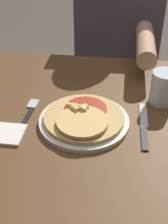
% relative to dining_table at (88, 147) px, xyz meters
% --- Properties ---
extents(dining_table, '(1.13, 0.83, 0.76)m').
position_rel_dining_table_xyz_m(dining_table, '(0.00, 0.00, 0.00)').
color(dining_table, brown).
rests_on(dining_table, ground_plane).
extents(plate, '(0.26, 0.26, 0.01)m').
position_rel_dining_table_xyz_m(plate, '(-0.01, -0.03, 0.13)').
color(plate, silver).
rests_on(plate, dining_table).
extents(pizza, '(0.23, 0.23, 0.04)m').
position_rel_dining_table_xyz_m(pizza, '(-0.01, -0.03, 0.14)').
color(pizza, tan).
rests_on(pizza, plate).
extents(fork, '(0.03, 0.18, 0.00)m').
position_rel_dining_table_xyz_m(fork, '(-0.18, -0.00, 0.12)').
color(fork, black).
rests_on(fork, dining_table).
extents(knife, '(0.03, 0.22, 0.00)m').
position_rel_dining_table_xyz_m(knife, '(0.16, -0.02, 0.12)').
color(knife, black).
rests_on(knife, dining_table).
extents(drinking_glass, '(0.08, 0.08, 0.11)m').
position_rel_dining_table_xyz_m(drinking_glass, '(0.22, 0.12, 0.17)').
color(drinking_glass, silver).
rests_on(drinking_glass, dining_table).
extents(napkin, '(0.13, 0.09, 0.01)m').
position_rel_dining_table_xyz_m(napkin, '(-0.23, -0.11, 0.12)').
color(napkin, silver).
rests_on(napkin, dining_table).
extents(person_diner, '(0.37, 0.52, 1.18)m').
position_rel_dining_table_xyz_m(person_diner, '(0.06, 0.63, 0.05)').
color(person_diner, '#2D2D38').
rests_on(person_diner, ground_plane).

